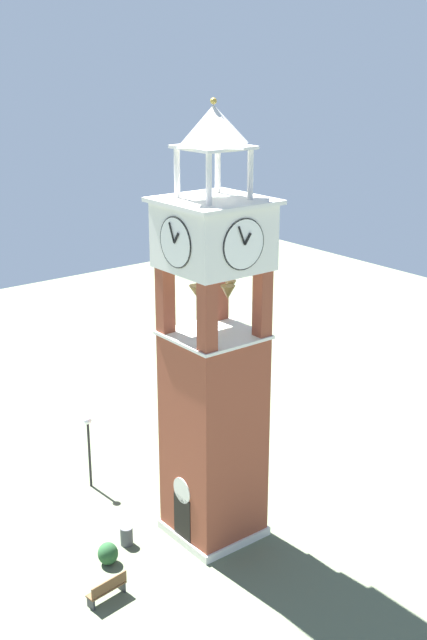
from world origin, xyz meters
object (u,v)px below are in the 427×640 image
Objects in this scene: park_bench at (107,589)px; lamp_post at (89,438)px; trash_bin at (127,536)px; clock_tower at (213,374)px.

lamp_post is at bearing 154.47° from park_bench.
trash_bin is at bearing 136.38° from park_bench.
clock_tower is 10.84× the size of park_bench.
clock_tower is 9.01m from park_bench.
trash_bin is at bearing -112.92° from clock_tower.
park_bench is at bearing -25.53° from lamp_post.
park_bench is at bearing -79.30° from clock_tower.
clock_tower is 7.78m from trash_bin.
lamp_post reaches higher than park_bench.
park_bench is 0.46× the size of lamp_post.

